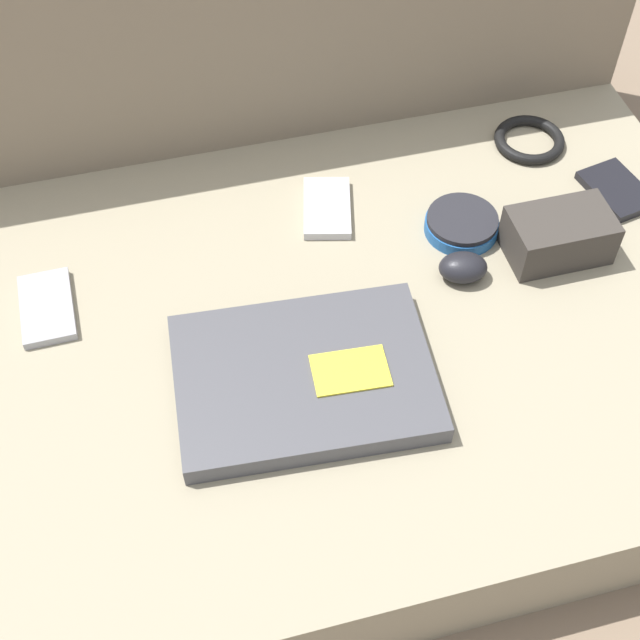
# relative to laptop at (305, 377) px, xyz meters

# --- Properties ---
(ground_plane) EXTENTS (8.00, 8.00, 0.00)m
(ground_plane) POSITION_rel_laptop_xyz_m (0.04, 0.08, -0.15)
(ground_plane) COLOR #7A6651
(couch_seat) EXTENTS (1.16, 0.73, 0.13)m
(couch_seat) POSITION_rel_laptop_xyz_m (0.04, 0.08, -0.08)
(couch_seat) COLOR gray
(couch_seat) RESTS_ON ground_plane
(couch_backrest) EXTENTS (1.16, 0.20, 0.44)m
(couch_backrest) POSITION_rel_laptop_xyz_m (0.04, 0.54, 0.08)
(couch_backrest) COLOR #7F705B
(couch_backrest) RESTS_ON ground_plane
(laptop) EXTENTS (0.32, 0.24, 0.03)m
(laptop) POSITION_rel_laptop_xyz_m (0.00, 0.00, 0.00)
(laptop) COLOR #47474C
(laptop) RESTS_ON couch_seat
(computer_mouse) EXTENTS (0.07, 0.06, 0.04)m
(computer_mouse) POSITION_rel_laptop_xyz_m (0.24, 0.11, 0.00)
(computer_mouse) COLOR black
(computer_mouse) RESTS_ON couch_seat
(speaker_puck) EXTENTS (0.10, 0.10, 0.03)m
(speaker_puck) POSITION_rel_laptop_xyz_m (0.27, 0.19, -0.00)
(speaker_puck) COLOR #1E569E
(speaker_puck) RESTS_ON couch_seat
(phone_silver) EXTENTS (0.09, 0.12, 0.01)m
(phone_silver) POSITION_rel_laptop_xyz_m (0.10, 0.28, -0.01)
(phone_silver) COLOR #B7B7BC
(phone_silver) RESTS_ON couch_seat
(phone_black) EXTENTS (0.09, 0.12, 0.01)m
(phone_black) POSITION_rel_laptop_xyz_m (0.51, 0.21, -0.01)
(phone_black) COLOR black
(phone_black) RESTS_ON couch_seat
(phone_small) EXTENTS (0.07, 0.12, 0.01)m
(phone_small) POSITION_rel_laptop_xyz_m (-0.29, 0.19, -0.01)
(phone_small) COLOR #99999E
(phone_small) RESTS_ON couch_seat
(camera_pouch) EXTENTS (0.13, 0.08, 0.06)m
(camera_pouch) POSITION_rel_laptop_xyz_m (0.38, 0.12, 0.02)
(camera_pouch) COLOR #38332D
(camera_pouch) RESTS_ON couch_seat
(cable_coil) EXTENTS (0.11, 0.11, 0.02)m
(cable_coil) POSITION_rel_laptop_xyz_m (0.43, 0.34, -0.01)
(cable_coil) COLOR black
(cable_coil) RESTS_ON couch_seat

